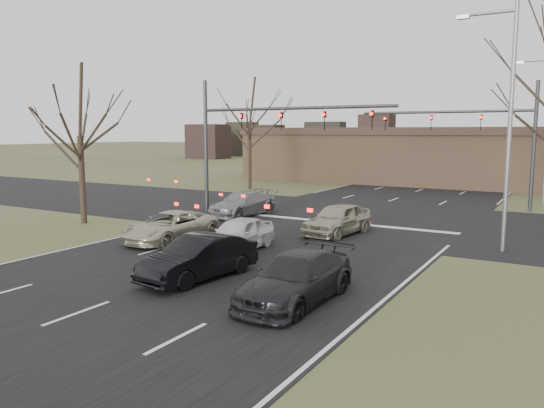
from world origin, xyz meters
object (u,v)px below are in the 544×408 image
(streetlight_right_near, at_px, (506,115))
(car_silver_suv, at_px, (170,227))
(mast_arm_near, at_px, (251,129))
(car_charcoal_sedan, at_px, (296,278))
(car_black_hatch, at_px, (199,258))
(car_grey_ahead, at_px, (243,204))
(mast_arm_far, at_px, (486,130))
(building, at_px, (462,156))
(car_white_sedan, at_px, (238,234))
(car_silver_ahead, at_px, (338,219))

(streetlight_right_near, distance_m, car_silver_suv, 14.95)
(mast_arm_near, bearing_deg, streetlight_right_near, -12.05)
(mast_arm_near, bearing_deg, car_charcoal_sedan, -52.94)
(streetlight_right_near, xyz_separation_m, car_charcoal_sedan, (-4.19, -10.06, -4.88))
(car_black_hatch, xyz_separation_m, car_grey_ahead, (-6.22, 12.09, -0.02))
(mast_arm_far, relative_size, car_silver_suv, 2.31)
(building, xyz_separation_m, car_black_hatch, (-1.28, -37.59, -1.94))
(mast_arm_near, bearing_deg, car_white_sedan, -60.60)
(car_silver_suv, bearing_deg, building, 80.86)
(mast_arm_near, relative_size, car_silver_ahead, 2.72)
(mast_arm_far, bearing_deg, building, 105.58)
(car_black_hatch, bearing_deg, car_silver_ahead, 91.73)
(car_white_sedan, bearing_deg, streetlight_right_near, 26.53)
(streetlight_right_near, relative_size, car_grey_ahead, 2.06)
(car_charcoal_sedan, bearing_deg, car_white_sedan, 138.76)
(car_silver_ahead, bearing_deg, building, 95.78)
(car_grey_ahead, bearing_deg, car_charcoal_sedan, -45.87)
(mast_arm_far, xyz_separation_m, car_black_hatch, (-5.47, -22.59, -4.29))
(car_white_sedan, relative_size, car_silver_ahead, 0.92)
(mast_arm_near, xyz_separation_m, car_silver_ahead, (6.89, -3.08, -4.31))
(car_black_hatch, distance_m, car_silver_ahead, 9.55)
(car_white_sedan, height_order, car_charcoal_sedan, car_charcoal_sedan)
(car_silver_ahead, bearing_deg, car_black_hatch, -89.17)
(mast_arm_near, relative_size, mast_arm_far, 1.09)
(building, bearing_deg, mast_arm_near, -106.13)
(car_black_hatch, bearing_deg, car_charcoal_sedan, 0.45)
(mast_arm_far, xyz_separation_m, car_charcoal_sedan, (-1.55, -23.06, -4.31))
(mast_arm_near, bearing_deg, mast_arm_far, 41.22)
(car_silver_suv, distance_m, car_charcoal_sedan, 10.09)
(car_silver_ahead, bearing_deg, car_charcoal_sedan, -66.91)
(car_silver_suv, height_order, car_black_hatch, car_black_hatch)
(building, xyz_separation_m, mast_arm_near, (-7.23, -25.00, 2.41))
(streetlight_right_near, bearing_deg, mast_arm_far, 101.47)
(mast_arm_near, height_order, car_black_hatch, mast_arm_near)
(streetlight_right_near, xyz_separation_m, car_silver_ahead, (-7.17, -0.08, -4.83))
(car_silver_suv, bearing_deg, car_white_sedan, 0.10)
(streetlight_right_near, bearing_deg, car_silver_suv, -157.94)
(building, xyz_separation_m, car_grey_ahead, (-7.51, -25.50, -1.96))
(mast_arm_near, height_order, car_white_sedan, mast_arm_near)
(streetlight_right_near, bearing_deg, building, 103.69)
(streetlight_right_near, distance_m, car_silver_ahead, 8.64)
(mast_arm_far, bearing_deg, car_white_sedan, -109.97)
(car_white_sedan, bearing_deg, car_silver_ahead, 64.39)
(mast_arm_near, height_order, car_grey_ahead, mast_arm_near)
(car_charcoal_sedan, xyz_separation_m, car_silver_ahead, (-2.98, 9.98, 0.06))
(car_white_sedan, height_order, car_black_hatch, car_black_hatch)
(car_black_hatch, height_order, car_charcoal_sedan, car_black_hatch)
(car_white_sedan, distance_m, car_grey_ahead, 9.35)
(building, height_order, car_black_hatch, building)
(streetlight_right_near, height_order, car_grey_ahead, streetlight_right_near)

